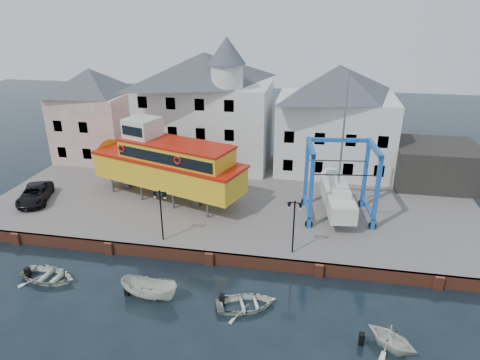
# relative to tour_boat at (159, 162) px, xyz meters

# --- Properties ---
(ground) EXTENTS (140.00, 140.00, 0.00)m
(ground) POSITION_rel_tour_boat_xyz_m (6.91, -8.73, -4.48)
(ground) COLOR black
(ground) RESTS_ON ground
(hardstanding) EXTENTS (44.00, 22.00, 1.00)m
(hardstanding) POSITION_rel_tour_boat_xyz_m (6.91, 2.27, -3.98)
(hardstanding) COLOR slate
(hardstanding) RESTS_ON ground
(quay_wall) EXTENTS (44.00, 0.47, 1.00)m
(quay_wall) POSITION_rel_tour_boat_xyz_m (6.91, -8.63, -3.98)
(quay_wall) COLOR brown
(quay_wall) RESTS_ON ground
(building_pink) EXTENTS (8.00, 7.00, 10.30)m
(building_pink) POSITION_rel_tour_boat_xyz_m (-11.09, 9.26, 1.67)
(building_pink) COLOR tan
(building_pink) RESTS_ON hardstanding
(building_white_main) EXTENTS (14.00, 8.30, 14.00)m
(building_white_main) POSITION_rel_tour_boat_xyz_m (2.04, 9.66, 2.86)
(building_white_main) COLOR white
(building_white_main) RESTS_ON hardstanding
(building_white_right) EXTENTS (12.00, 8.00, 11.20)m
(building_white_right) POSITION_rel_tour_boat_xyz_m (15.91, 10.26, 2.12)
(building_white_right) COLOR white
(building_white_right) RESTS_ON hardstanding
(shed_dark) EXTENTS (8.00, 7.00, 4.00)m
(shed_dark) POSITION_rel_tour_boat_xyz_m (25.91, 8.27, -1.48)
(shed_dark) COLOR black
(shed_dark) RESTS_ON hardstanding
(lamp_post_left) EXTENTS (1.12, 0.32, 4.20)m
(lamp_post_left) POSITION_rel_tour_boat_xyz_m (2.91, -7.53, -0.31)
(lamp_post_left) COLOR black
(lamp_post_left) RESTS_ON hardstanding
(lamp_post_right) EXTENTS (1.12, 0.32, 4.20)m
(lamp_post_right) POSITION_rel_tour_boat_xyz_m (12.91, -7.53, -0.31)
(lamp_post_right) COLOR black
(lamp_post_right) RESTS_ON hardstanding
(tour_boat) EXTENTS (17.35, 9.20, 7.38)m
(tour_boat) POSITION_rel_tour_boat_xyz_m (0.00, 0.00, 0.00)
(tour_boat) COLOR #59595E
(tour_boat) RESTS_ON hardstanding
(travel_lift) EXTENTS (6.27, 8.35, 12.33)m
(travel_lift) POSITION_rel_tour_boat_xyz_m (16.14, -0.38, -1.42)
(travel_lift) COLOR #1F48A5
(travel_lift) RESTS_ON hardstanding
(van) EXTENTS (4.01, 5.67, 1.44)m
(van) POSITION_rel_tour_boat_xyz_m (-11.04, -3.12, -2.76)
(van) COLOR black
(van) RESTS_ON hardstanding
(motorboat_a) EXTENTS (4.18, 1.95, 1.56)m
(motorboat_a) POSITION_rel_tour_boat_xyz_m (3.99, -13.21, -4.48)
(motorboat_a) COLOR silver
(motorboat_a) RESTS_ON ground
(motorboat_b) EXTENTS (4.67, 4.04, 0.81)m
(motorboat_b) POSITION_rel_tour_boat_xyz_m (10.40, -13.02, -4.48)
(motorboat_b) COLOR silver
(motorboat_b) RESTS_ON ground
(motorboat_c) EXTENTS (3.97, 3.89, 1.59)m
(motorboat_c) POSITION_rel_tour_boat_xyz_m (18.99, -14.96, -4.48)
(motorboat_c) COLOR silver
(motorboat_c) RESTS_ON ground
(motorboat_d) EXTENTS (4.41, 3.38, 0.85)m
(motorboat_d) POSITION_rel_tour_boat_xyz_m (-3.77, -12.64, -4.48)
(motorboat_d) COLOR silver
(motorboat_d) RESTS_ON ground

